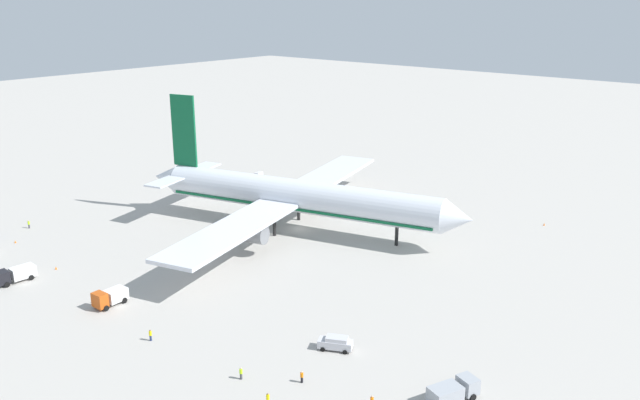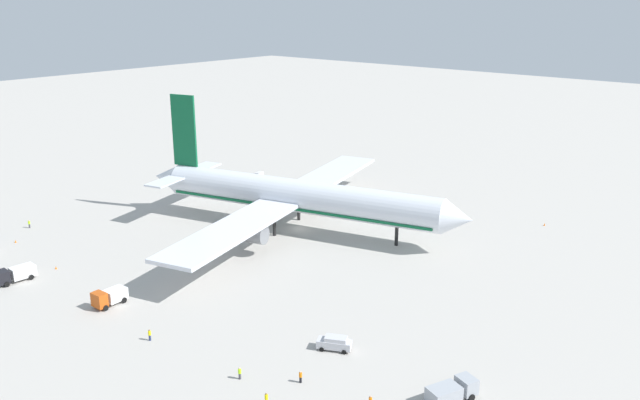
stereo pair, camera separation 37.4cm
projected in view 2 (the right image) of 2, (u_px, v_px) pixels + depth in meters
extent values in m
plane|color=#ADA8A0|center=(300.00, 229.00, 136.19)|extent=(600.00, 600.00, 0.00)
cylinder|color=silver|center=(300.00, 196.00, 134.02)|extent=(60.28, 21.90, 6.78)
cone|color=silver|center=(458.00, 218.00, 120.49)|extent=(6.93, 7.80, 6.65)
cone|color=silver|center=(168.00, 177.00, 147.82)|extent=(8.19, 7.95, 6.44)
cube|color=#0C5933|center=(184.00, 131.00, 142.26)|extent=(5.93, 2.00, 15.68)
cube|color=silver|center=(201.00, 168.00, 150.71)|extent=(6.85, 11.03, 0.36)
cube|color=silver|center=(168.00, 181.00, 140.11)|extent=(6.85, 11.03, 0.36)
cube|color=silver|center=(329.00, 175.00, 153.92)|extent=(17.78, 36.94, 0.70)
cylinder|color=slate|center=(324.00, 190.00, 149.56)|extent=(6.19, 5.11, 3.88)
cube|color=silver|center=(231.00, 231.00, 117.20)|extent=(17.78, 36.94, 0.70)
cylinder|color=slate|center=(251.00, 233.00, 122.05)|extent=(6.56, 4.93, 3.57)
cylinder|color=black|center=(397.00, 236.00, 126.92)|extent=(0.70, 0.70, 3.90)
cylinder|color=black|center=(299.00, 211.00, 141.49)|extent=(0.70, 0.70, 3.90)
cylinder|color=black|center=(274.00, 226.00, 132.20)|extent=(0.70, 0.70, 3.90)
cube|color=#0C5933|center=(300.00, 205.00, 134.57)|extent=(57.85, 20.95, 0.50)
cube|color=black|center=(2.00, 277.00, 109.39)|extent=(2.42, 2.04, 2.14)
cube|color=silver|center=(23.00, 271.00, 111.79)|extent=(2.55, 4.07, 1.95)
cylinder|color=black|center=(7.00, 284.00, 109.08)|extent=(0.35, 0.92, 0.90)
cylinder|color=black|center=(1.00, 280.00, 110.60)|extent=(0.35, 0.92, 0.90)
cylinder|color=black|center=(31.00, 277.00, 111.89)|extent=(0.35, 0.92, 0.90)
cylinder|color=black|center=(25.00, 273.00, 113.41)|extent=(0.35, 0.92, 0.90)
cube|color=#BF4C14|center=(99.00, 300.00, 101.02)|extent=(2.43, 1.74, 2.28)
cube|color=silver|center=(115.00, 294.00, 103.29)|extent=(2.53, 3.45, 1.86)
cube|color=black|center=(96.00, 298.00, 100.42)|extent=(1.97, 0.19, 1.00)
cylinder|color=black|center=(106.00, 308.00, 100.81)|extent=(0.35, 0.92, 0.90)
cylinder|color=black|center=(97.00, 304.00, 102.15)|extent=(0.35, 0.92, 0.90)
cylinder|color=black|center=(124.00, 300.00, 103.43)|extent=(0.35, 0.92, 0.90)
cylinder|color=black|center=(115.00, 296.00, 104.78)|extent=(0.35, 0.92, 0.90)
cube|color=#999EA5|center=(466.00, 385.00, 79.11)|extent=(3.02, 2.69, 1.97)
cube|color=#999EA5|center=(444.00, 394.00, 77.60)|extent=(3.77, 4.58, 1.69)
cube|color=black|center=(471.00, 380.00, 79.27)|extent=(1.98, 0.84, 0.87)
cylinder|color=black|center=(458.00, 387.00, 80.37)|extent=(0.61, 0.95, 0.90)
cylinder|color=black|center=(471.00, 398.00, 78.27)|extent=(0.61, 0.95, 0.90)
cylinder|color=black|center=(431.00, 396.00, 78.52)|extent=(0.61, 0.95, 0.90)
cube|color=silver|center=(334.00, 344.00, 89.57)|extent=(5.05, 3.78, 1.10)
cube|color=silver|center=(336.00, 339.00, 89.27)|extent=(3.45, 2.85, 0.55)
cylinder|color=black|center=(322.00, 349.00, 89.22)|extent=(0.67, 0.48, 0.64)
cylinder|color=black|center=(325.00, 343.00, 90.94)|extent=(0.67, 0.48, 0.64)
cylinder|color=black|center=(344.00, 352.00, 88.53)|extent=(0.67, 0.48, 0.64)
cylinder|color=black|center=(347.00, 345.00, 90.25)|extent=(0.67, 0.48, 0.64)
cube|color=#26598C|center=(345.00, 174.00, 177.62)|extent=(2.91, 2.38, 0.15)
cylinder|color=#333338|center=(339.00, 174.00, 177.98)|extent=(0.57, 0.34, 0.08)
cube|color=silver|center=(345.00, 172.00, 177.43)|extent=(2.48, 2.08, 1.08)
cylinder|color=black|center=(341.00, 175.00, 177.21)|extent=(0.41, 0.28, 0.40)
cylinder|color=black|center=(342.00, 173.00, 178.51)|extent=(0.41, 0.28, 0.40)
cylinder|color=black|center=(348.00, 175.00, 176.77)|extent=(0.41, 0.28, 0.40)
cylinder|color=black|center=(349.00, 174.00, 178.06)|extent=(0.41, 0.28, 0.40)
cube|color=#595B60|center=(259.00, 176.00, 175.66)|extent=(1.96, 3.14, 0.15)
cylinder|color=#333338|center=(263.00, 175.00, 177.13)|extent=(0.20, 0.60, 0.08)
cube|color=silver|center=(259.00, 174.00, 175.48)|extent=(1.73, 2.66, 1.04)
cylinder|color=black|center=(259.00, 175.00, 176.93)|extent=(0.20, 0.42, 0.40)
cylinder|color=black|center=(264.00, 176.00, 176.29)|extent=(0.20, 0.42, 0.40)
cylinder|color=black|center=(255.00, 177.00, 175.07)|extent=(0.20, 0.42, 0.40)
cylinder|color=black|center=(259.00, 178.00, 174.43)|extent=(0.20, 0.42, 0.40)
cube|color=#595B60|center=(218.00, 175.00, 176.24)|extent=(1.56, 2.62, 0.15)
cylinder|color=#333338|center=(214.00, 177.00, 175.15)|extent=(0.12, 0.60, 0.08)
cube|color=silver|center=(218.00, 173.00, 176.05)|extent=(1.39, 2.21, 1.09)
cylinder|color=black|center=(217.00, 177.00, 175.13)|extent=(0.14, 0.41, 0.40)
cylinder|color=black|center=(214.00, 176.00, 176.06)|extent=(0.14, 0.41, 0.40)
cylinder|color=black|center=(223.00, 176.00, 176.47)|extent=(0.14, 0.41, 0.40)
cylinder|color=black|center=(220.00, 175.00, 177.39)|extent=(0.14, 0.41, 0.40)
cylinder|color=#3F3F47|center=(30.00, 226.00, 136.95)|extent=(0.43, 0.43, 0.85)
cylinder|color=#B2F219|center=(29.00, 223.00, 136.72)|extent=(0.54, 0.54, 0.64)
sphere|color=tan|center=(29.00, 221.00, 136.59)|extent=(0.23, 0.23, 0.23)
cylinder|color=#3F3F47|center=(240.00, 376.00, 82.78)|extent=(0.43, 0.43, 0.82)
cylinder|color=#B2F219|center=(240.00, 371.00, 82.56)|extent=(0.54, 0.54, 0.62)
sphere|color=beige|center=(240.00, 368.00, 82.44)|extent=(0.22, 0.22, 0.22)
cylinder|color=orange|center=(370.00, 400.00, 76.56)|extent=(0.41, 0.41, 0.65)
sphere|color=tan|center=(370.00, 397.00, 76.42)|extent=(0.24, 0.24, 0.24)
cylinder|color=black|center=(301.00, 380.00, 82.02)|extent=(0.45, 0.45, 0.80)
cylinder|color=orange|center=(301.00, 375.00, 81.81)|extent=(0.56, 0.56, 0.60)
sphere|color=beige|center=(300.00, 372.00, 81.69)|extent=(0.22, 0.22, 0.22)
cylinder|color=yellow|center=(266.00, 397.00, 77.23)|extent=(0.42, 0.42, 0.62)
sphere|color=#8C6647|center=(266.00, 394.00, 77.10)|extent=(0.22, 0.22, 0.22)
cylinder|color=navy|center=(150.00, 338.00, 92.09)|extent=(0.45, 0.45, 0.84)
cylinder|color=yellow|center=(149.00, 333.00, 91.87)|extent=(0.57, 0.57, 0.63)
sphere|color=#8C6647|center=(149.00, 330.00, 91.74)|extent=(0.23, 0.23, 0.23)
cone|color=orange|center=(544.00, 224.00, 138.38)|extent=(0.36, 0.36, 0.55)
cone|color=orange|center=(16.00, 241.00, 128.78)|extent=(0.36, 0.36, 0.55)
cone|color=orange|center=(56.00, 268.00, 116.27)|extent=(0.36, 0.36, 0.55)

